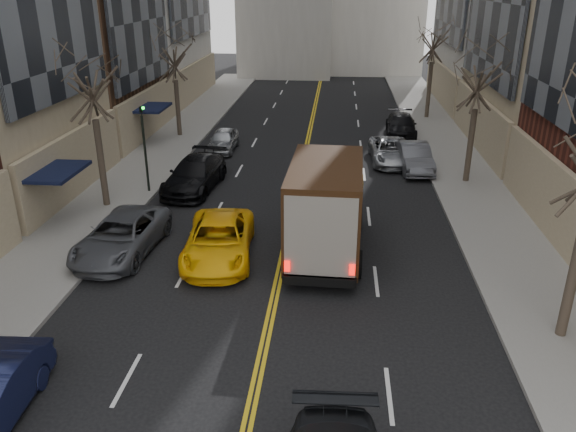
# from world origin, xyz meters

# --- Properties ---
(sidewalk_left) EXTENTS (4.00, 66.00, 0.15)m
(sidewalk_left) POSITION_xyz_m (-9.00, 27.00, 0.07)
(sidewalk_left) COLOR slate
(sidewalk_left) RESTS_ON ground
(sidewalk_right) EXTENTS (4.00, 66.00, 0.15)m
(sidewalk_right) POSITION_xyz_m (9.00, 27.00, 0.07)
(sidewalk_right) COLOR slate
(sidewalk_right) RESTS_ON ground
(tree_lf_mid) EXTENTS (3.20, 3.20, 8.91)m
(tree_lf_mid) POSITION_xyz_m (-8.80, 20.00, 6.60)
(tree_lf_mid) COLOR #382D23
(tree_lf_mid) RESTS_ON sidewalk_left
(tree_lf_far) EXTENTS (3.20, 3.20, 8.12)m
(tree_lf_far) POSITION_xyz_m (-8.80, 33.00, 6.02)
(tree_lf_far) COLOR #382D23
(tree_lf_far) RESTS_ON sidewalk_left
(tree_rt_mid) EXTENTS (3.20, 3.20, 8.32)m
(tree_rt_mid) POSITION_xyz_m (8.80, 25.00, 6.17)
(tree_rt_mid) COLOR #382D23
(tree_rt_mid) RESTS_ON sidewalk_right
(tree_rt_far) EXTENTS (3.20, 3.20, 9.11)m
(tree_rt_far) POSITION_xyz_m (8.80, 40.00, 6.74)
(tree_rt_far) COLOR #382D23
(tree_rt_far) RESTS_ON sidewalk_right
(traffic_signal) EXTENTS (0.29, 0.26, 4.70)m
(traffic_signal) POSITION_xyz_m (-7.39, 22.00, 2.82)
(traffic_signal) COLOR black
(traffic_signal) RESTS_ON sidewalk_left
(ups_truck) EXTENTS (3.03, 7.02, 3.80)m
(ups_truck) POSITION_xyz_m (1.60, 16.13, 1.91)
(ups_truck) COLOR black
(ups_truck) RESTS_ON ground
(taxi) EXTENTS (2.97, 5.58, 1.49)m
(taxi) POSITION_xyz_m (-2.45, 15.33, 0.75)
(taxi) COLOR #FFBB0A
(taxi) RESTS_ON ground
(pedestrian) EXTENTS (0.38, 0.56, 1.52)m
(pedestrian) POSITION_xyz_m (1.83, 14.95, 0.76)
(pedestrian) COLOR black
(pedestrian) RESTS_ON ground
(parked_lf_c) EXTENTS (2.82, 5.50, 1.48)m
(parked_lf_c) POSITION_xyz_m (-6.30, 15.38, 0.74)
(parked_lf_c) COLOR #4F5157
(parked_lf_c) RESTS_ON ground
(parked_lf_d) EXTENTS (2.70, 5.64, 1.59)m
(parked_lf_d) POSITION_xyz_m (-5.23, 22.87, 0.79)
(parked_lf_d) COLOR black
(parked_lf_d) RESTS_ON ground
(parked_lf_e) EXTENTS (1.59, 3.95, 1.34)m
(parked_lf_e) POSITION_xyz_m (-5.17, 29.98, 0.67)
(parked_lf_e) COLOR #A0A3A7
(parked_lf_e) RESTS_ON ground
(parked_rt_a) EXTENTS (1.89, 4.66, 1.51)m
(parked_rt_a) POSITION_xyz_m (6.30, 27.00, 0.75)
(parked_rt_a) COLOR #4D4F55
(parked_rt_a) RESTS_ON ground
(parked_rt_b) EXTENTS (2.51, 5.04, 1.37)m
(parked_rt_b) POSITION_xyz_m (5.10, 28.35, 0.69)
(parked_rt_b) COLOR #9C9EA3
(parked_rt_b) RESTS_ON ground
(parked_rt_c) EXTENTS (2.26, 5.04, 1.43)m
(parked_rt_c) POSITION_xyz_m (6.30, 34.65, 0.72)
(parked_rt_c) COLOR black
(parked_rt_c) RESTS_ON ground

